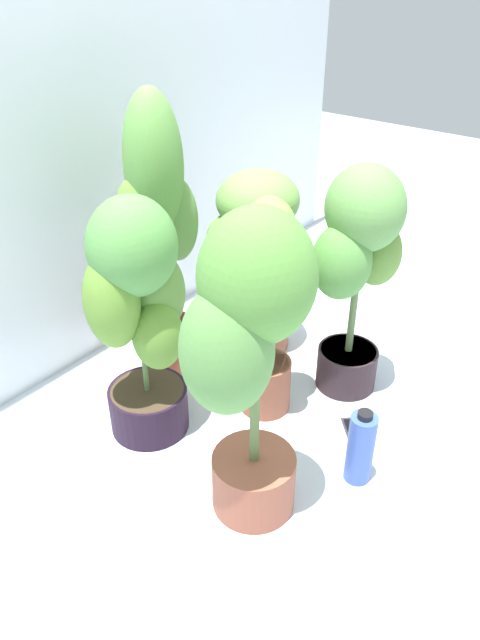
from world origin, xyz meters
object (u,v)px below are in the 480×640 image
(potted_plant_front_right, at_px, (358,259))
(cell_phone, at_px, (355,431))
(potted_plant_center, at_px, (269,297))
(potted_plant_back_center, at_px, (158,226))
(potted_plant_back_left, at_px, (139,309))
(nutrient_bottle, at_px, (360,448))
(potted_plant_front_left, at_px, (247,348))
(potted_plant_back_right, at_px, (253,253))

(potted_plant_front_right, height_order, cell_phone, potted_plant_front_right)
(potted_plant_center, relative_size, potted_plant_back_center, 0.75)
(potted_plant_back_left, height_order, nutrient_bottle, potted_plant_back_left)
(potted_plant_front_left, bearing_deg, potted_plant_center, 28.55)
(potted_plant_front_right, bearing_deg, potted_plant_center, 150.36)
(potted_plant_front_right, relative_size, potted_plant_back_left, 1.02)
(potted_plant_front_right, bearing_deg, potted_plant_front_left, -174.92)
(potted_plant_back_right, height_order, potted_plant_front_left, potted_plant_front_left)
(potted_plant_back_center, distance_m, cell_phone, 0.99)
(potted_plant_front_right, distance_m, potted_plant_back_left, 0.75)
(potted_plant_back_left, bearing_deg, potted_plant_front_right, -33.63)
(potted_plant_back_center, bearing_deg, potted_plant_front_right, -62.11)
(potted_plant_front_right, distance_m, potted_plant_back_right, 0.45)
(potted_plant_front_right, relative_size, potted_plant_back_right, 1.15)
(potted_plant_center, relative_size, potted_plant_back_right, 1.07)
(potted_plant_center, height_order, potted_plant_front_right, potted_plant_front_right)
(potted_plant_center, relative_size, cell_phone, 5.26)
(nutrient_bottle, bearing_deg, cell_phone, 29.73)
(potted_plant_center, xyz_separation_m, potted_plant_front_left, (-0.41, -0.23, 0.12))
(potted_plant_front_right, distance_m, nutrient_bottle, 0.63)
(potted_plant_back_right, distance_m, cell_phone, 0.77)
(potted_plant_front_right, height_order, potted_plant_front_left, potted_plant_front_left)
(potted_plant_back_center, distance_m, potted_plant_front_left, 0.77)
(potted_plant_back_left, height_order, potted_plant_front_left, potted_plant_front_left)
(potted_plant_back_left, bearing_deg, cell_phone, -54.46)
(nutrient_bottle, bearing_deg, potted_plant_center, 76.55)
(potted_plant_front_right, relative_size, nutrient_bottle, 3.21)
(potted_plant_front_right, relative_size, cell_phone, 5.65)
(cell_phone, bearing_deg, potted_plant_back_center, -35.14)
(potted_plant_front_left, relative_size, cell_phone, 6.24)
(potted_plant_center, height_order, potted_plant_back_right, potted_plant_center)
(potted_plant_center, bearing_deg, potted_plant_back_right, 44.28)
(cell_phone, bearing_deg, potted_plant_back_right, -62.38)
(potted_plant_front_right, xyz_separation_m, potted_plant_back_right, (-0.00, 0.44, -0.11))
(potted_plant_back_left, height_order, cell_phone, potted_plant_back_left)
(potted_plant_center, bearing_deg, potted_plant_front_right, -29.64)
(potted_plant_back_right, bearing_deg, potted_plant_back_left, -177.71)
(potted_plant_center, distance_m, nutrient_bottle, 0.56)
(potted_plant_front_right, distance_m, cell_phone, 0.59)
(potted_plant_back_right, xyz_separation_m, potted_plant_back_center, (-0.32, 0.17, 0.18))
(potted_plant_back_left, xyz_separation_m, potted_plant_front_left, (-0.08, -0.48, 0.10))
(nutrient_bottle, bearing_deg, potted_plant_front_right, 34.67)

